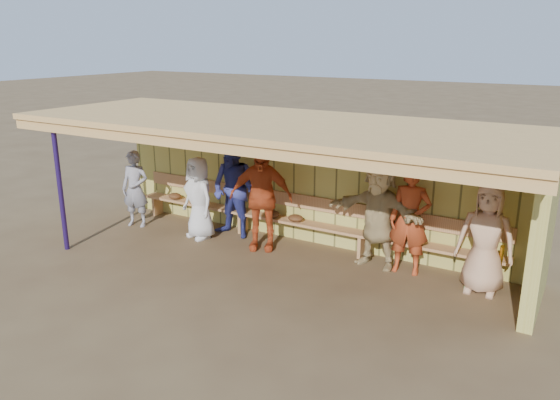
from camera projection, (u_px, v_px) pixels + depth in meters
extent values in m
plane|color=brown|center=(270.00, 262.00, 9.62)|extent=(90.00, 90.00, 0.00)
imported|color=gray|center=(135.00, 189.00, 11.28)|extent=(0.66, 0.52, 1.59)
imported|color=silver|center=(199.00, 198.00, 10.59)|extent=(0.91, 0.73, 1.62)
imported|color=navy|center=(234.00, 189.00, 10.61)|extent=(0.99, 0.80, 1.93)
imported|color=#C2481F|center=(261.00, 197.00, 9.98)|extent=(1.26, 0.89, 1.98)
imported|color=tan|center=(378.00, 214.00, 9.22)|extent=(1.79, 0.75, 1.87)
imported|color=#AA3D1B|center=(410.00, 220.00, 8.95)|extent=(0.72, 0.51, 1.85)
imported|color=tan|center=(486.00, 238.00, 8.25)|extent=(0.87, 0.58, 1.75)
cube|color=#C1B552|center=(307.00, 180.00, 10.39)|extent=(8.60, 0.20, 2.40)
cube|color=#C1B552|center=(543.00, 231.00, 7.61)|extent=(0.20, 1.62, 2.40)
cube|color=#DEA75B|center=(269.00, 123.00, 8.92)|extent=(8.80, 3.20, 0.10)
cube|color=#DEA75B|center=(214.00, 146.00, 7.72)|extent=(8.80, 0.10, 0.18)
cube|color=#DEA75B|center=(106.00, 116.00, 10.81)|extent=(0.08, 3.00, 0.16)
cube|color=#DEA75B|center=(142.00, 119.00, 10.35)|extent=(0.08, 3.00, 0.16)
cube|color=#DEA75B|center=(180.00, 123.00, 9.89)|extent=(0.08, 3.00, 0.16)
cube|color=#DEA75B|center=(222.00, 127.00, 9.43)|extent=(0.08, 3.00, 0.16)
cube|color=#DEA75B|center=(269.00, 132.00, 8.96)|extent=(0.08, 3.00, 0.16)
cube|color=#DEA75B|center=(321.00, 137.00, 8.50)|extent=(0.08, 3.00, 0.16)
cube|color=#DEA75B|center=(379.00, 142.00, 8.04)|extent=(0.08, 3.00, 0.16)
cube|color=#DEA75B|center=(444.00, 149.00, 7.58)|extent=(0.08, 3.00, 0.16)
cube|color=#DEA75B|center=(517.00, 156.00, 7.11)|extent=(0.08, 3.00, 0.16)
cylinder|color=navy|center=(60.00, 187.00, 9.87)|extent=(0.09, 0.09, 2.40)
cube|color=tan|center=(299.00, 222.00, 10.37)|extent=(7.60, 0.32, 0.05)
cube|color=tan|center=(303.00, 201.00, 10.40)|extent=(7.60, 0.04, 0.26)
cube|color=tan|center=(158.00, 206.00, 12.19)|extent=(0.06, 0.29, 0.40)
cube|color=tan|center=(243.00, 222.00, 11.07)|extent=(0.06, 0.29, 0.40)
cube|color=tan|center=(362.00, 246.00, 9.81)|extent=(0.06, 0.29, 0.40)
cube|color=tan|center=(497.00, 273.00, 8.68)|extent=(0.06, 0.29, 0.40)
cylinder|color=gold|center=(500.00, 266.00, 8.44)|extent=(0.13, 0.41, 0.80)
sphere|color=orange|center=(497.00, 287.00, 8.54)|extent=(0.08, 0.08, 0.08)
ellipsoid|color=#593319|center=(175.00, 196.00, 11.78)|extent=(0.30, 0.24, 0.14)
ellipsoid|color=#593319|center=(272.00, 214.00, 10.58)|extent=(0.30, 0.24, 0.14)
ellipsoid|color=#593319|center=(296.00, 218.00, 10.33)|extent=(0.30, 0.24, 0.14)
cylinder|color=#8CCB65|center=(381.00, 229.00, 9.59)|extent=(0.07, 0.07, 0.22)
cylinder|color=orange|center=(402.00, 233.00, 9.40)|extent=(0.07, 0.07, 0.22)
cylinder|color=#8CD56A|center=(466.00, 285.00, 8.47)|extent=(0.07, 0.07, 0.22)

